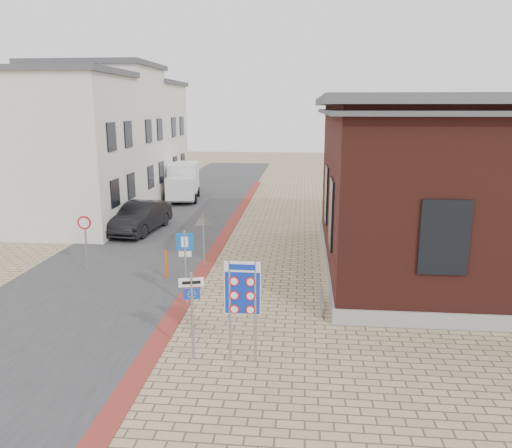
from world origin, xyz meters
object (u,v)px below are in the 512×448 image
at_px(sedan, 141,217).
at_px(box_truck, 183,181).
at_px(parking_sign, 185,255).
at_px(bollard, 166,264).
at_px(essen_sign, 192,303).
at_px(border_sign, 242,291).

height_order(sedan, box_truck, box_truck).
bearing_deg(parking_sign, sedan, 112.82).
height_order(box_truck, parking_sign, parking_sign).
bearing_deg(sedan, bollard, -58.16).
relative_size(sedan, essen_sign, 2.01).
relative_size(box_truck, parking_sign, 1.99).
relative_size(sedan, parking_sign, 1.87).
bearing_deg(essen_sign, sedan, 99.38).
xyz_separation_m(sedan, border_sign, (7.00, -13.15, 1.15)).
relative_size(border_sign, bollard, 2.45).
bearing_deg(box_truck, sedan, -98.05).
height_order(border_sign, parking_sign, border_sign).
bearing_deg(parking_sign, essen_sign, -77.20).
xyz_separation_m(border_sign, parking_sign, (-2.30, 3.50, -0.19)).
relative_size(box_truck, essen_sign, 2.14).
bearing_deg(border_sign, parking_sign, 124.39).
xyz_separation_m(sedan, box_truck, (0.01, 9.40, 0.53)).
relative_size(sedan, box_truck, 0.94).
height_order(box_truck, essen_sign, box_truck).
bearing_deg(border_sign, sedan, 119.11).
bearing_deg(box_truck, bollard, -86.64).
height_order(sedan, parking_sign, parking_sign).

